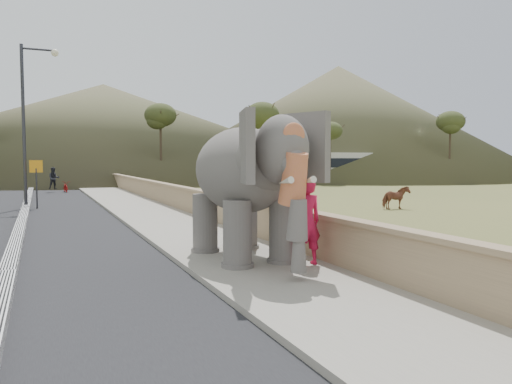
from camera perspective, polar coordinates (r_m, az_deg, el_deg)
ground at (r=11.82m, az=-1.41°, el=-8.20°), size 160.00×160.00×0.00m
road at (r=20.87m, az=-25.15°, el=-3.29°), size 7.00×120.00×0.03m
median at (r=20.86m, az=-25.16°, el=-3.03°), size 0.35×120.00×0.22m
walkway at (r=21.30m, az=-11.58°, el=-2.71°), size 3.00×120.00×0.15m
parapet at (r=21.65m, az=-7.32°, el=-1.29°), size 0.30×120.00×1.10m
lamppost at (r=27.03m, az=-24.41°, el=8.58°), size 1.76×0.36×8.00m
signboard at (r=26.62m, az=-23.82°, el=1.71°), size 0.60×0.08×2.40m
cow at (r=25.29m, az=15.68°, el=-0.63°), size 1.37×0.66×1.14m
distant_car at (r=49.79m, az=1.15°, el=1.79°), size 4.49×2.55×1.44m
bus_white at (r=49.98m, az=7.44°, el=2.71°), size 11.14×3.19×3.10m
bus_orange at (r=57.05m, az=16.73°, el=2.71°), size 11.25×4.09×3.10m
hill_right at (r=74.78m, az=9.34°, el=7.99°), size 56.00×56.00×16.00m
hill_far at (r=81.39m, az=-16.97°, el=6.82°), size 80.00×80.00×14.00m
elephant_and_man at (r=11.68m, az=-1.51°, el=0.29°), size 2.50×4.52×3.21m
motorcyclist at (r=39.30m, az=-21.54°, el=1.03°), size 1.55×1.60×1.86m
trees at (r=37.81m, az=-13.18°, el=5.75°), size 48.19×41.66×8.56m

